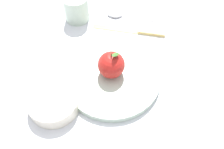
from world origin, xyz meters
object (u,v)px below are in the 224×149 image
Objects in this scene: side_bowl at (53,101)px; spoon at (120,15)px; dinner_plate at (112,76)px; cup at (76,7)px; apple at (111,65)px; knife at (135,31)px.

spoon is (0.11, 0.36, -0.02)m from side_bowl.
side_bowl is (-0.12, -0.11, 0.01)m from dinner_plate.
cup is 0.14m from spoon.
spoon is (0.13, 0.03, -0.04)m from cup.
apple is 1.02× the size of cup.
cup is 0.36× the size of knife.
spoon is at bearing 73.24° from side_bowl.
side_bowl is 0.55× the size of knife.
dinner_plate is 3.17× the size of cup.
side_bowl is 1.54× the size of cup.
side_bowl reaches higher than spoon.
knife is at bearing 77.95° from dinner_plate.
cup is 0.20m from knife.
apple is 0.17m from side_bowl.
dinner_plate reaches higher than spoon.
dinner_plate is 3.11× the size of apple.
knife is at bearing -8.36° from cup.
spoon is at bearing 14.62° from cup.
apple reaches higher than side_bowl.
apple reaches higher than cup.
apple is 0.37× the size of knife.
spoon is (-0.02, 0.24, -0.05)m from apple.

